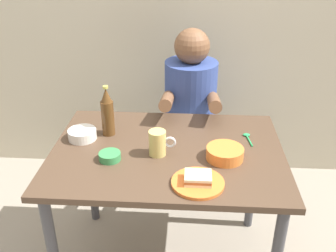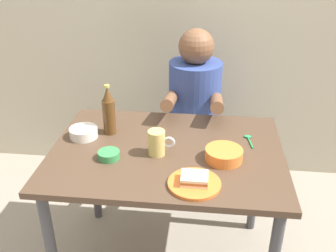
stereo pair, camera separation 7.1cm
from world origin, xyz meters
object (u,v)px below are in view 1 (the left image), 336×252
object	(u,v)px
stool	(189,152)
beer_mug	(158,143)
person_seated	(191,95)
plate_orange	(198,183)
rice_bowl_white	(82,134)
dining_table	(167,166)
sandwich	(198,178)
beer_bottle	(107,113)

from	to	relation	value
stool	beer_mug	distance (m)	0.82
person_seated	plate_orange	world-z (taller)	person_seated
beer_mug	person_seated	bearing A→B (deg)	77.90
stool	plate_orange	world-z (taller)	plate_orange
stool	plate_orange	bearing A→B (deg)	-87.38
beer_mug	rice_bowl_white	size ratio (longest dim) A/B	0.90
stool	person_seated	distance (m)	0.42
dining_table	sandwich	size ratio (longest dim) A/B	10.00
beer_mug	stool	bearing A→B (deg)	78.10
beer_bottle	rice_bowl_white	distance (m)	0.16
dining_table	beer_mug	size ratio (longest dim) A/B	8.73
stool	beer_mug	world-z (taller)	beer_mug
plate_orange	stool	bearing A→B (deg)	92.62
person_seated	beer_bottle	size ratio (longest dim) A/B	2.75
person_seated	sandwich	distance (m)	0.89
plate_orange	rice_bowl_white	size ratio (longest dim) A/B	1.57
dining_table	person_seated	size ratio (longest dim) A/B	1.53
person_seated	beer_bottle	distance (m)	0.64
person_seated	beer_mug	xyz separation A→B (m)	(-0.14, -0.66, 0.03)
stool	beer_bottle	size ratio (longest dim) A/B	1.72
stool	rice_bowl_white	xyz separation A→B (m)	(-0.53, -0.55, 0.42)
plate_orange	sandwich	xyz separation A→B (m)	(-0.00, 0.00, 0.02)
plate_orange	rice_bowl_white	bearing A→B (deg)	148.92
sandwich	beer_mug	bearing A→B (deg)	129.28
dining_table	person_seated	world-z (taller)	person_seated
stool	person_seated	world-z (taller)	person_seated
dining_table	person_seated	xyz separation A→B (m)	(0.10, 0.62, 0.12)
dining_table	stool	distance (m)	0.70
sandwich	rice_bowl_white	distance (m)	0.67
sandwich	beer_bottle	size ratio (longest dim) A/B	0.42
plate_orange	beer_mug	size ratio (longest dim) A/B	1.75
dining_table	plate_orange	xyz separation A→B (m)	(0.14, -0.27, 0.10)
sandwich	beer_bottle	world-z (taller)	beer_bottle
person_seated	stool	bearing A→B (deg)	90.00
dining_table	sandwich	bearing A→B (deg)	-61.90
plate_orange	beer_mug	xyz separation A→B (m)	(-0.18, 0.22, 0.05)
person_seated	beer_mug	bearing A→B (deg)	-102.10
rice_bowl_white	beer_mug	bearing A→B (deg)	-17.28
person_seated	beer_mug	world-z (taller)	person_seated
sandwich	dining_table	bearing A→B (deg)	118.10
stool	person_seated	size ratio (longest dim) A/B	0.63
rice_bowl_white	stool	bearing A→B (deg)	46.16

